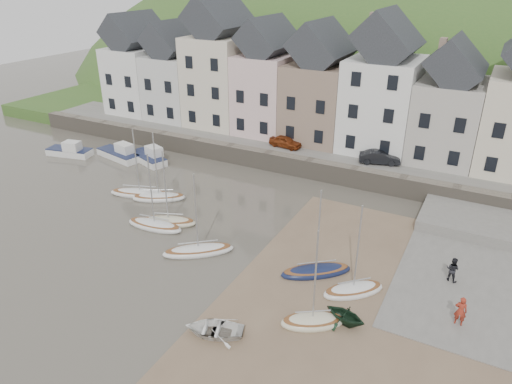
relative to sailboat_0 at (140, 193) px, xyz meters
The scene contains 25 objects.
ground 13.16m from the sailboat_0, 27.74° to the right, with size 160.00×160.00×0.00m, color #4D493D.
quay_land 28.38m from the sailboat_0, 65.76° to the left, with size 90.00×30.00×1.50m, color #3A6026.
quay_street 18.55m from the sailboat_0, 50.98° to the left, with size 70.00×7.00×0.10m, color slate.
seawall 15.95m from the sailboat_0, 43.03° to the left, with size 70.00×1.20×1.80m, color slate.
beach 23.46m from the sailboat_0, 15.14° to the right, with size 18.00×26.00×0.06m, color brown.
slipway 26.71m from the sailboat_0, ahead, with size 8.00×18.00×0.12m, color slate.
hillside 57.27m from the sailboat_0, 82.96° to the left, with size 134.40×84.00×84.00m.
townhouse_terrace 23.43m from the sailboat_0, 53.13° to the left, with size 61.05×8.00×13.93m.
sailboat_0 is the anchor object (origin of this frame).
sailboat_1 1.99m from the sailboat_0, ahead, with size 4.75×3.60×6.32m.
sailboat_2 6.15m from the sailboat_0, 28.74° to the right, with size 4.61×3.00×6.32m.
sailboat_3 6.22m from the sailboat_0, 39.22° to the right, with size 4.81×2.01×6.32m.
sailboat_4 11.19m from the sailboat_0, 28.59° to the right, with size 4.85×4.31×6.32m.
sailboat_5 18.44m from the sailboat_0, 12.00° to the right, with size 4.65×4.13×6.32m.
sailboat_6 21.30m from the sailboat_0, 12.59° to the right, with size 3.90×3.81×6.32m.
sailboat_7 21.35m from the sailboat_0, 23.32° to the right, with size 3.85×3.22×6.32m.
motorboat_0 9.95m from the sailboat_0, 142.33° to the left, with size 5.75×2.87×1.70m.
motorboat_1 13.83m from the sailboat_0, 162.11° to the left, with size 5.11×2.71×1.70m.
motorboat_2 8.12m from the sailboat_0, 123.66° to the left, with size 5.32×3.36×1.70m.
rowboat_white 19.12m from the sailboat_0, 37.59° to the right, with size 2.31×3.24×0.67m, color white.
rowboat_green 22.51m from the sailboat_0, 19.61° to the right, with size 2.03×2.35×1.24m, color black.
person_red 27.26m from the sailboat_0, ahead, with size 0.66×0.44×1.82m, color maroon.
person_dark 25.94m from the sailboat_0, ahead, with size 0.81×0.63×1.67m, color black.
car_left 15.67m from the sailboat_0, 59.34° to the left, with size 1.37×3.42×1.16m, color maroon.
car_right 22.20m from the sailboat_0, 37.21° to the left, with size 1.32×3.77×1.24m, color black.
Camera 1 is at (14.68, -21.89, 18.02)m, focal length 32.72 mm.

